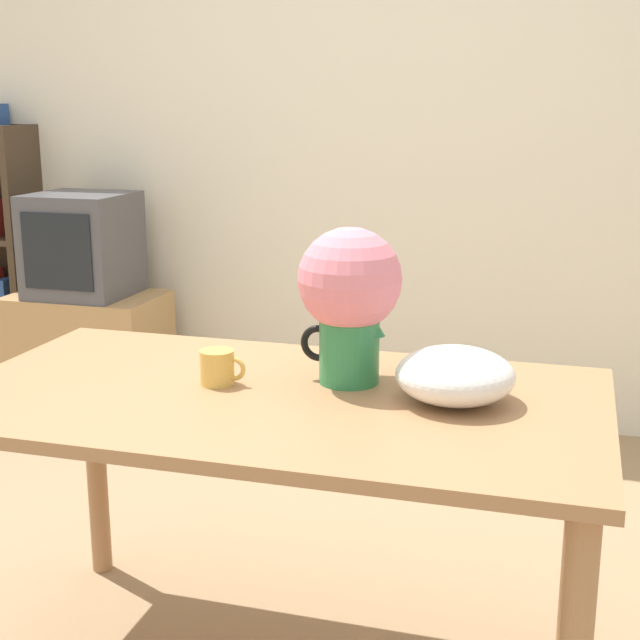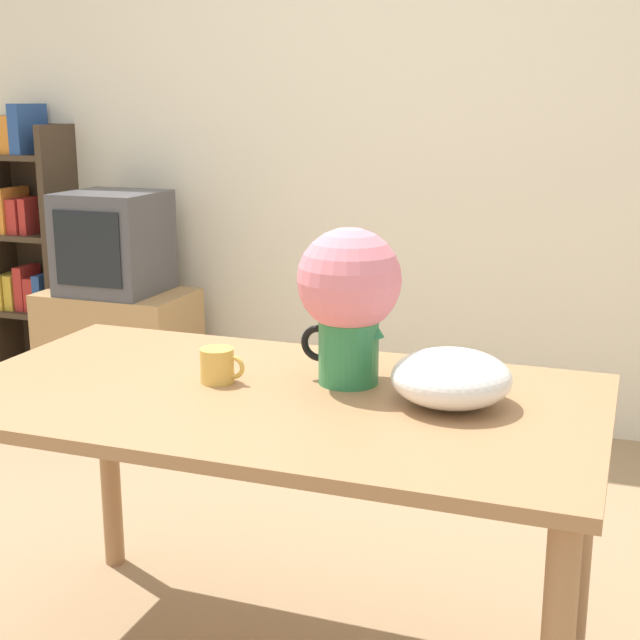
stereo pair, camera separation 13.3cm
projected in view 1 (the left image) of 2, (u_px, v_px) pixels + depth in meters
wall_back at (375, 127)px, 3.88m from camera, size 8.00×0.05×2.60m
table at (275, 432)px, 2.08m from camera, size 1.51×0.83×0.75m
flower_vase at (350, 294)px, 2.09m from camera, size 0.25×0.25×0.37m
coffee_mug at (218, 367)px, 2.11m from camera, size 0.11×0.08×0.08m
white_bowl at (455, 375)px, 1.98m from camera, size 0.27×0.27×0.12m
tv_stand at (90, 353)px, 4.13m from camera, size 0.68×0.43×0.55m
tv_set at (82, 245)px, 4.00m from camera, size 0.43×0.42×0.46m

